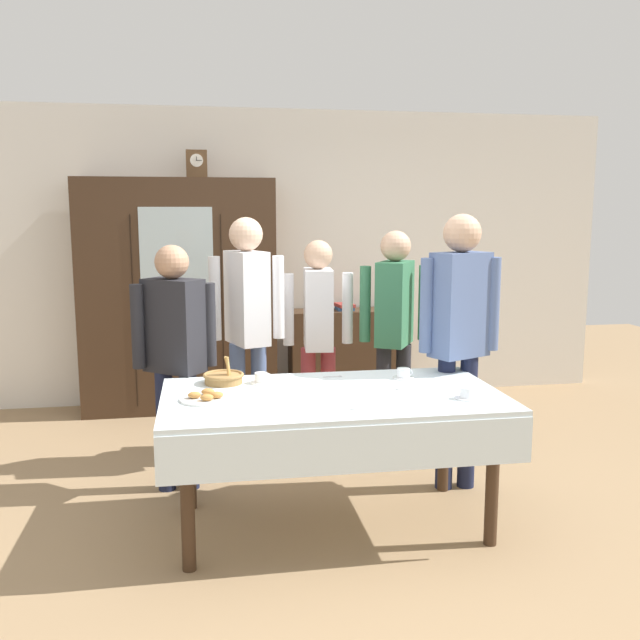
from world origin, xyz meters
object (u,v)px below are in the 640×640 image
at_px(tea_cup_center, 467,394).
at_px(dining_table, 333,412).
at_px(spoon_center, 394,389).
at_px(spoon_near_right, 336,376).
at_px(person_behind_table_left, 318,325).
at_px(tea_cup_far_left, 261,379).
at_px(bread_basket, 224,377).
at_px(person_behind_table_right, 394,319).
at_px(spoon_mid_left, 348,409).
at_px(mantel_clock, 197,164).
at_px(book_stack, 345,307).
at_px(person_beside_shelf, 175,344).
at_px(person_near_right_end, 459,323).
at_px(pastry_plate, 206,397).
at_px(person_by_cabinet, 247,314).
at_px(wall_cabinet, 179,296).
at_px(bookshelf_low, 344,355).
at_px(tea_cup_back_edge, 404,374).

bearing_deg(tea_cup_center, dining_table, 163.85).
height_order(spoon_center, spoon_near_right, same).
relative_size(spoon_center, person_behind_table_left, 0.08).
xyz_separation_m(tea_cup_far_left, tea_cup_center, (1.06, -0.53, 0.00)).
relative_size(tea_cup_center, spoon_center, 1.09).
height_order(bread_basket, person_behind_table_right, person_behind_table_right).
bearing_deg(tea_cup_far_left, spoon_near_right, 9.55).
xyz_separation_m(dining_table, spoon_mid_left, (0.02, -0.30, 0.10)).
distance_m(mantel_clock, bread_basket, 2.61).
relative_size(book_stack, person_beside_shelf, 0.14).
distance_m(book_stack, tea_cup_far_left, 2.51).
height_order(spoon_mid_left, spoon_center, same).
relative_size(book_stack, person_near_right_end, 0.13).
height_order(pastry_plate, person_beside_shelf, person_beside_shelf).
distance_m(dining_table, person_beside_shelf, 1.17).
xyz_separation_m(tea_cup_far_left, person_by_cabinet, (-0.02, 0.82, 0.26)).
bearing_deg(person_beside_shelf, pastry_plate, -75.36).
distance_m(dining_table, spoon_near_right, 0.43).
xyz_separation_m(tea_cup_center, person_behind_table_right, (-0.01, 1.38, 0.19)).
bearing_deg(mantel_clock, person_by_cabinet, -77.39).
bearing_deg(tea_cup_center, person_beside_shelf, 149.56).
distance_m(pastry_plate, person_behind_table_right, 1.81).
xyz_separation_m(wall_cabinet, spoon_near_right, (0.99, -2.18, -0.25)).
height_order(bookshelf_low, pastry_plate, bookshelf_low).
relative_size(dining_table, pastry_plate, 6.69).
xyz_separation_m(dining_table, pastry_plate, (-0.69, 0.01, 0.11)).
distance_m(tea_cup_far_left, bread_basket, 0.22).
bearing_deg(book_stack, person_behind_table_right, -87.52).
xyz_separation_m(bread_basket, spoon_near_right, (0.68, 0.04, -0.03)).
bearing_deg(person_behind_table_right, tea_cup_back_edge, -102.17).
relative_size(dining_table, mantel_clock, 7.81).
bearing_deg(tea_cup_back_edge, person_by_cabinet, 135.86).
bearing_deg(tea_cup_center, tea_cup_back_edge, 112.26).
xyz_separation_m(wall_cabinet, bookshelf_low, (1.52, 0.05, -0.60)).
distance_m(book_stack, pastry_plate, 2.94).
bearing_deg(person_behind_table_left, person_near_right_end, -49.40).
relative_size(book_stack, person_behind_table_right, 0.14).
bearing_deg(bread_basket, spoon_near_right, 3.45).
relative_size(pastry_plate, spoon_mid_left, 2.35).
bearing_deg(tea_cup_center, person_behind_table_right, 90.60).
xyz_separation_m(bookshelf_low, person_near_right_end, (0.27, -2.20, 0.65)).
distance_m(bookshelf_low, spoon_center, 2.63).
xyz_separation_m(person_behind_table_right, person_behind_table_left, (-0.54, 0.14, -0.05)).
height_order(tea_cup_back_edge, bread_basket, bread_basket).
distance_m(mantel_clock, person_near_right_end, 2.90).
bearing_deg(dining_table, mantel_clock, 105.39).
distance_m(tea_cup_back_edge, bread_basket, 1.08).
bearing_deg(person_by_cabinet, bookshelf_low, 55.94).
relative_size(mantel_clock, person_near_right_end, 0.14).
bearing_deg(tea_cup_far_left, person_by_cabinet, 91.56).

